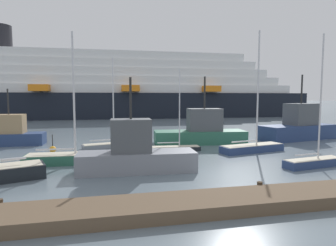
% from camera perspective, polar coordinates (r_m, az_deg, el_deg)
% --- Properties ---
extents(ground_plane, '(600.00, 600.00, 0.00)m').
position_cam_1_polar(ground_plane, '(17.29, 11.32, -9.70)').
color(ground_plane, slate).
extents(dock_pier, '(26.66, 2.34, 0.60)m').
position_cam_1_polar(dock_pier, '(13.04, 20.21, -13.74)').
color(dock_pier, brown).
rests_on(dock_pier, ground_plane).
extents(sailboat_0, '(4.75, 2.23, 7.72)m').
position_cam_1_polar(sailboat_0, '(25.57, -11.39, -4.05)').
color(sailboat_0, gray).
rests_on(sailboat_0, ground_plane).
extents(sailboat_1, '(4.33, 1.64, 8.28)m').
position_cam_1_polar(sailboat_1, '(20.58, 26.86, -6.59)').
color(sailboat_1, navy).
rests_on(sailboat_1, ground_plane).
extents(sailboat_2, '(4.10, 1.25, 6.71)m').
position_cam_1_polar(sailboat_2, '(23.78, 1.51, -4.75)').
color(sailboat_2, black).
rests_on(sailboat_2, ground_plane).
extents(sailboat_3, '(5.59, 1.85, 8.61)m').
position_cam_1_polar(sailboat_3, '(20.40, -18.98, -6.35)').
color(sailboat_3, '#2D6B51').
rests_on(sailboat_3, ground_plane).
extents(sailboat_5, '(5.63, 2.54, 9.60)m').
position_cam_1_polar(sailboat_5, '(24.26, 16.28, -4.41)').
color(sailboat_5, navy).
rests_on(sailboat_5, ground_plane).
extents(fishing_boat_0, '(8.77, 3.40, 6.31)m').
position_cam_1_polar(fishing_boat_0, '(27.60, 6.57, -1.65)').
color(fishing_boat_0, '#2D6B51').
rests_on(fishing_boat_0, ground_plane).
extents(fishing_boat_1, '(7.00, 2.34, 5.54)m').
position_cam_1_polar(fishing_boat_1, '(17.25, -6.46, -6.06)').
color(fishing_boat_1, gray).
rests_on(fishing_boat_1, ground_plane).
extents(fishing_boat_2, '(6.65, 2.12, 5.15)m').
position_cam_1_polar(fishing_boat_2, '(30.21, -29.18, -1.96)').
color(fishing_boat_2, navy).
rests_on(fishing_boat_2, ground_plane).
extents(fishing_boat_3, '(8.87, 4.52, 6.70)m').
position_cam_1_polar(fishing_boat_3, '(33.02, 24.28, -0.73)').
color(fishing_boat_3, navy).
rests_on(fishing_boat_3, ground_plane).
extents(channel_buoy_0, '(0.68, 0.68, 1.67)m').
position_cam_1_polar(channel_buoy_0, '(39.37, 22.63, -1.15)').
color(channel_buoy_0, green).
rests_on(channel_buoy_0, ground_plane).
extents(channel_buoy_1, '(0.52, 0.52, 1.44)m').
position_cam_1_polar(channel_buoy_1, '(24.77, -21.78, -4.80)').
color(channel_buoy_1, orange).
rests_on(channel_buoy_1, ground_plane).
extents(cruise_ship, '(95.59, 16.05, 18.60)m').
position_cam_1_polar(cruise_ship, '(64.49, -15.44, 6.37)').
color(cruise_ship, black).
rests_on(cruise_ship, ground_plane).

